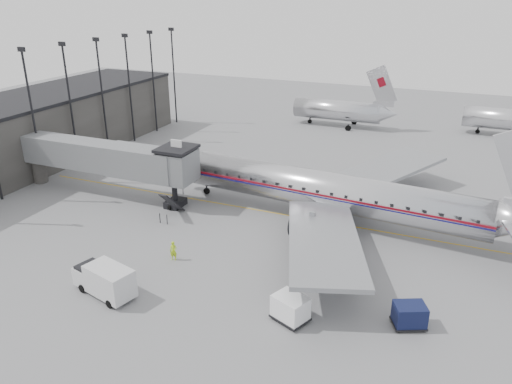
# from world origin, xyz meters

# --- Properties ---
(ground) EXTENTS (160.00, 160.00, 0.00)m
(ground) POSITION_xyz_m (0.00, 0.00, 0.00)
(ground) COLOR slate
(ground) RESTS_ON ground
(terminal) EXTENTS (12.00, 46.00, 8.00)m
(terminal) POSITION_xyz_m (-34.00, 10.00, 4.00)
(terminal) COLOR #373532
(terminal) RESTS_ON ground
(apron_line) EXTENTS (60.00, 0.15, 0.01)m
(apron_line) POSITION_xyz_m (3.00, 6.00, 0.01)
(apron_line) COLOR gold
(apron_line) RESTS_ON ground
(jet_bridge) EXTENTS (21.00, 6.20, 7.10)m
(jet_bridge) POSITION_xyz_m (-16.66, 3.67, 4.18)
(jet_bridge) COLOR slate
(jet_bridge) RESTS_ON ground
(floodlight_masts) EXTENTS (0.90, 42.25, 15.25)m
(floodlight_masts) POSITION_xyz_m (-27.50, 13.00, 8.36)
(floodlight_masts) COLOR black
(floodlight_masts) RESTS_ON ground
(distant_aircraft_near) EXTENTS (16.39, 3.20, 10.26)m
(distant_aircraft_near) POSITION_xyz_m (-1.79, 42.00, 2.73)
(distant_aircraft_near) COLOR silver
(distant_aircraft_near) RESTS_ON ground
(airliner) EXTENTS (37.39, 34.52, 11.83)m
(airliner) POSITION_xyz_m (6.74, 6.53, 2.97)
(airliner) COLOR silver
(airliner) RESTS_ON ground
(service_van) EXTENTS (5.48, 3.21, 2.42)m
(service_van) POSITION_xyz_m (-5.67, -12.27, 1.27)
(service_van) COLOR silver
(service_van) RESTS_ON ground
(baggage_cart_navy) EXTENTS (2.62, 2.37, 1.68)m
(baggage_cart_navy) POSITION_xyz_m (15.54, -7.54, 0.89)
(baggage_cart_navy) COLOR #0E1439
(baggage_cart_navy) RESTS_ON ground
(baggage_cart_white) EXTENTS (2.88, 2.58, 1.86)m
(baggage_cart_white) POSITION_xyz_m (8.00, -10.00, 0.99)
(baggage_cart_white) COLOR white
(baggage_cart_white) RESTS_ON ground
(ramp_worker) EXTENTS (0.69, 0.53, 1.68)m
(ramp_worker) POSITION_xyz_m (-3.64, -6.00, 0.84)
(ramp_worker) COLOR #ABD719
(ramp_worker) RESTS_ON ground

